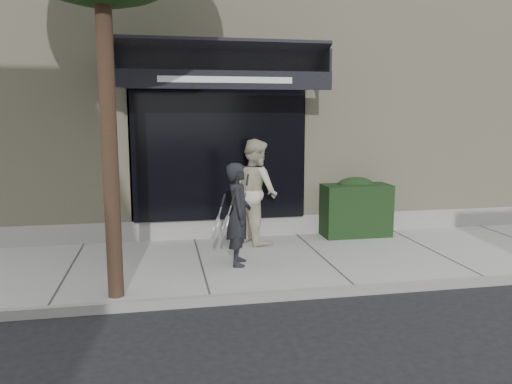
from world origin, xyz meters
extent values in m
plane|color=black|center=(0.00, 0.00, 0.00)|extent=(80.00, 80.00, 0.00)
cube|color=#A2A29C|center=(0.00, 0.00, 0.06)|extent=(20.00, 3.00, 0.12)
cube|color=gray|center=(0.00, -1.55, 0.07)|extent=(20.00, 0.10, 0.14)
cube|color=#BDB590|center=(0.00, 5.00, 2.75)|extent=(14.00, 7.00, 5.50)
cube|color=gray|center=(0.00, 1.70, 0.25)|extent=(14.02, 0.42, 0.50)
cube|color=black|center=(-1.50, 1.55, 1.80)|extent=(3.20, 0.30, 2.60)
cube|color=gray|center=(-3.10, 1.70, 1.80)|extent=(0.08, 0.40, 2.60)
cube|color=gray|center=(0.10, 1.70, 1.80)|extent=(0.08, 0.40, 2.60)
cube|color=gray|center=(-1.50, 1.70, 3.14)|extent=(3.36, 0.40, 0.12)
cube|color=black|center=(-1.50, 1.00, 3.40)|extent=(3.60, 1.03, 0.55)
cube|color=black|center=(-1.50, 0.50, 3.01)|extent=(3.60, 0.05, 0.30)
cube|color=white|center=(-1.50, 0.47, 3.01)|extent=(2.20, 0.01, 0.10)
cube|color=black|center=(-3.28, 1.00, 3.32)|extent=(0.04, 1.00, 0.45)
cube|color=black|center=(0.28, 1.00, 3.32)|extent=(0.04, 1.00, 0.45)
cube|color=black|center=(1.10, 1.25, 0.62)|extent=(1.30, 0.70, 1.00)
ellipsoid|color=black|center=(1.10, 1.25, 1.12)|extent=(0.71, 0.38, 0.27)
cylinder|color=black|center=(-3.20, -1.30, 2.40)|extent=(0.20, 0.20, 4.80)
imported|color=black|center=(-1.42, -0.23, 0.92)|extent=(0.48, 0.64, 1.60)
torus|color=silver|center=(-1.67, -0.53, 0.81)|extent=(0.11, 0.30, 0.30)
cylinder|color=silver|center=(-1.67, -0.53, 0.81)|extent=(0.08, 0.27, 0.26)
cylinder|color=silver|center=(-1.67, -0.53, 0.81)|extent=(0.18, 0.02, 0.07)
cylinder|color=black|center=(-1.67, -0.53, 0.81)|extent=(0.20, 0.03, 0.09)
torus|color=silver|center=(-1.81, -0.53, 0.80)|extent=(0.11, 0.31, 0.30)
cylinder|color=silver|center=(-1.81, -0.53, 0.80)|extent=(0.08, 0.27, 0.26)
cylinder|color=silver|center=(-1.81, -0.53, 0.80)|extent=(0.18, 0.02, 0.07)
cylinder|color=black|center=(-1.81, -0.53, 0.80)|extent=(0.20, 0.04, 0.09)
imported|color=beige|center=(-0.90, 1.09, 1.07)|extent=(0.99, 1.11, 1.90)
torus|color=silver|center=(-1.17, 0.75, 0.91)|extent=(0.10, 0.31, 0.30)
cylinder|color=silver|center=(-1.17, 0.75, 0.91)|extent=(0.07, 0.27, 0.27)
cylinder|color=silver|center=(-1.17, 0.75, 0.91)|extent=(0.18, 0.04, 0.04)
cylinder|color=black|center=(-1.17, 0.75, 0.91)|extent=(0.20, 0.05, 0.06)
camera|label=1|loc=(-2.58, -7.73, 2.47)|focal=35.00mm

